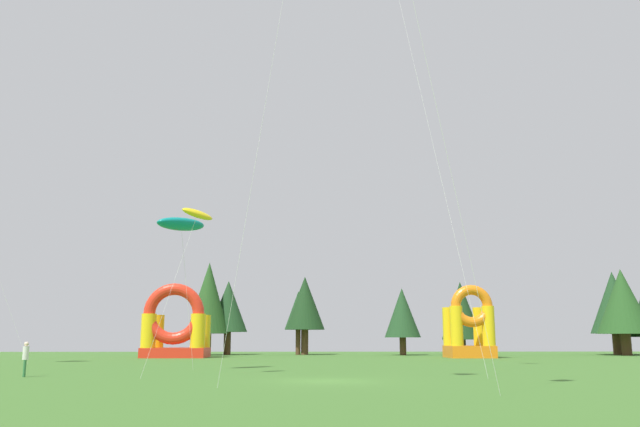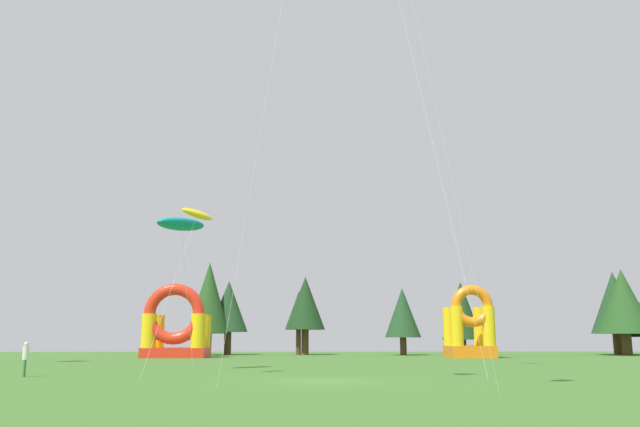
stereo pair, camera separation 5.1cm
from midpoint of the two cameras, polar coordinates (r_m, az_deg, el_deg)
ground_plane at (r=29.44m, az=0.55°, el=-14.38°), size 120.00×120.00×0.00m
kite_teal_parafoil at (r=39.73m, az=-12.04°, el=-0.92°), size 3.25×3.42×9.04m
kite_yellow_parafoil at (r=34.69m, az=-10.66°, el=-0.06°), size 2.97×3.20×8.63m
person_midfield at (r=35.53m, az=-24.28°, el=-11.23°), size 0.36×0.36×1.67m
inflatable_red_slide at (r=64.17m, az=12.85°, el=-9.89°), size 4.14×4.38×6.71m
inflatable_yellow_castle at (r=64.42m, az=-12.50°, el=-9.92°), size 5.95×4.91×6.89m
tree_row_0 at (r=73.21m, az=-9.69°, el=-7.26°), size 4.59×4.59×10.03m
tree_row_1 at (r=74.40m, az=-8.01°, el=-8.03°), size 4.35×4.35×8.11m
tree_row_2 at (r=73.62m, az=-1.93°, el=-8.45°), size 2.99×2.99×6.96m
tree_row_3 at (r=73.69m, az=-1.35°, el=-7.83°), size 4.41×4.41×8.60m
tree_row_4 at (r=72.46m, az=7.14°, el=-8.58°), size 3.90×3.90×7.18m
tree_row_5 at (r=75.30m, az=12.14°, el=-8.27°), size 4.39×4.39×8.02m
tree_row_6 at (r=77.88m, az=24.82°, el=-6.96°), size 5.67×5.67×9.16m
tree_row_7 at (r=80.61m, az=24.19°, el=-7.10°), size 5.34×5.34×9.14m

